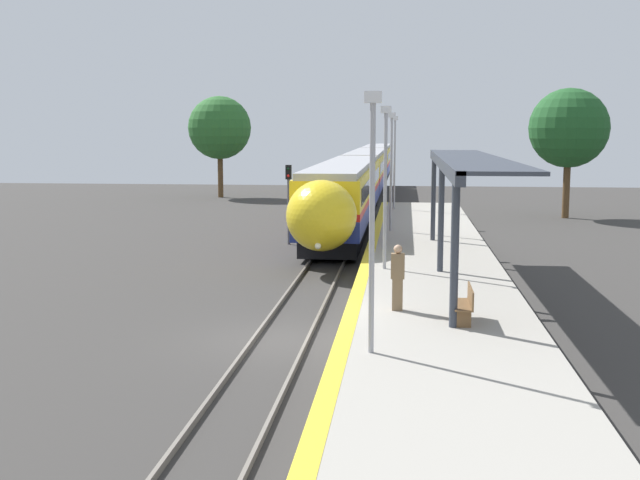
{
  "coord_description": "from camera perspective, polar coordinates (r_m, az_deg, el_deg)",
  "views": [
    {
      "loc": [
        3.25,
        -20.66,
        5.61
      ],
      "look_at": [
        0.59,
        4.11,
        2.17
      ],
      "focal_mm": 45.0,
      "sensor_mm": 36.0,
      "label": 1
    }
  ],
  "objects": [
    {
      "name": "train",
      "position": [
        65.79,
        3.3,
        4.89
      ],
      "size": [
        2.89,
        72.93,
        3.85
      ],
      "color": "black",
      "rests_on": "ground_plane"
    },
    {
      "name": "lamppost_far",
      "position": [
        37.78,
        5.09,
        5.42
      ],
      "size": [
        0.36,
        0.2,
        5.52
      ],
      "color": "#9E9EA3",
      "rests_on": "platform_right"
    },
    {
      "name": "background_tree_right",
      "position": [
        53.27,
        17.28,
        7.59
      ],
      "size": [
        5.0,
        5.0,
        8.2
      ],
      "color": "brown",
      "rests_on": "ground_plane"
    },
    {
      "name": "platform_bench",
      "position": [
        20.22,
        10.32,
        -4.46
      ],
      "size": [
        0.44,
        1.53,
        0.89
      ],
      "color": "brown",
      "rests_on": "platform_right"
    },
    {
      "name": "rail_left",
      "position": [
        21.76,
        -4.62,
        -6.89
      ],
      "size": [
        0.08,
        90.0,
        0.15
      ],
      "primitive_type": "cube",
      "color": "slate",
      "rests_on": "ground_plane"
    },
    {
      "name": "lamppost_farthest",
      "position": [
        48.28,
        5.33,
        5.95
      ],
      "size": [
        0.36,
        0.2,
        5.52
      ],
      "color": "#9E9EA3",
      "rests_on": "platform_right"
    },
    {
      "name": "lamppost_mid",
      "position": [
        27.28,
        4.67,
        4.5
      ],
      "size": [
        0.36,
        0.2,
        5.52
      ],
      "color": "#9E9EA3",
      "rests_on": "platform_right"
    },
    {
      "name": "rail_right",
      "position": [
        21.54,
        -0.83,
        -7.02
      ],
      "size": [
        0.08,
        90.0,
        0.15
      ],
      "primitive_type": "cube",
      "color": "slate",
      "rests_on": "ground_plane"
    },
    {
      "name": "lamppost_near",
      "position": [
        16.81,
        3.73,
        2.43
      ],
      "size": [
        0.36,
        0.2,
        5.52
      ],
      "color": "#9E9EA3",
      "rests_on": "platform_right"
    },
    {
      "name": "platform_right",
      "position": [
        21.32,
        8.43,
        -6.27
      ],
      "size": [
        4.94,
        64.0,
        0.87
      ],
      "color": "#9E998E",
      "rests_on": "ground_plane"
    },
    {
      "name": "ground_plane",
      "position": [
        21.65,
        -2.73,
        -7.15
      ],
      "size": [
        120.0,
        120.0,
        0.0
      ],
      "primitive_type": "plane",
      "color": "#383533"
    },
    {
      "name": "background_tree_left",
      "position": [
        67.2,
        -7.15,
        7.91
      ],
      "size": [
        5.18,
        5.18,
        8.34
      ],
      "color": "brown",
      "rests_on": "ground_plane"
    },
    {
      "name": "railway_signal",
      "position": [
        39.17,
        -2.25,
        3.18
      ],
      "size": [
        0.28,
        0.28,
        3.9
      ],
      "color": "#59595E",
      "rests_on": "ground_plane"
    },
    {
      "name": "station_canopy",
      "position": [
        26.97,
        9.92,
        5.34
      ],
      "size": [
        2.02,
        18.46,
        3.85
      ],
      "color": "#333842",
      "rests_on": "platform_right"
    },
    {
      "name": "person_waiting",
      "position": [
        21.2,
        5.54,
        -2.58
      ],
      "size": [
        0.36,
        0.23,
        1.75
      ],
      "color": "#7F6647",
      "rests_on": "platform_right"
    }
  ]
}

